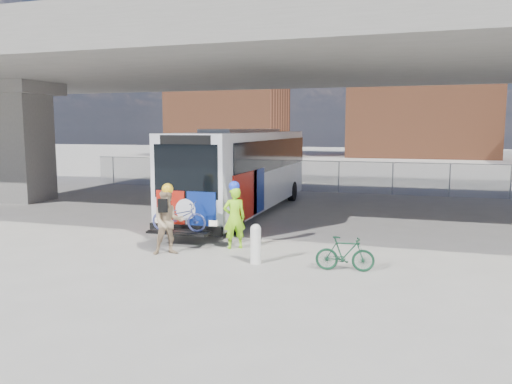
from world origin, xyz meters
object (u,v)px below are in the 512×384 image
at_px(bollard, 256,242).
at_px(bus, 245,165).
at_px(cyclist_hivis, 234,216).
at_px(cyclist_tan, 168,221).
at_px(bike_parked, 345,254).

bearing_deg(bollard, bus, 110.58).
xyz_separation_m(bollard, cyclist_hivis, (-1.15, 1.48, 0.42)).
xyz_separation_m(bollard, cyclist_tan, (-2.77, 0.19, 0.41)).
bearing_deg(bike_parked, cyclist_tan, 80.44).
distance_m(bus, cyclist_hivis, 6.65).
distance_m(bus, bollard, 8.47).
height_order(bus, cyclist_hivis, bus).
height_order(cyclist_hivis, cyclist_tan, cyclist_tan).
bearing_deg(bollard, cyclist_hivis, 127.89).
xyz_separation_m(bus, bollard, (2.93, -7.80, -1.51)).
xyz_separation_m(bus, cyclist_tan, (0.16, -7.61, -1.10)).
bearing_deg(bus, cyclist_hivis, -74.31).
height_order(bus, cyclist_tan, bus).
height_order(bus, bike_parked, bus).
relative_size(bollard, cyclist_tan, 0.52).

